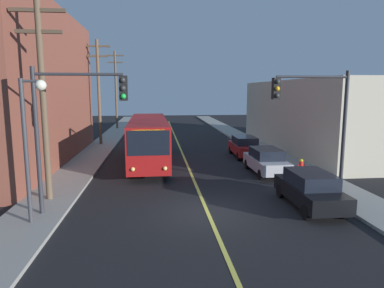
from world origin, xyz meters
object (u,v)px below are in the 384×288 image
object	(u,v)px
city_bus	(149,138)
utility_pole_far	(116,86)
traffic_signal_left_corner	(75,113)
parked_car_red	(244,146)
utility_pole_mid	(99,87)
fire_hydrant	(301,165)
utility_pole_near	(43,91)
parked_car_black	(310,189)
parked_car_silver	(266,161)
traffic_signal_right_corner	(315,110)
street_lamp_left	(31,130)

from	to	relation	value
city_bus	utility_pole_far	size ratio (longest dim) A/B	1.18
utility_pole_far	traffic_signal_left_corner	distance (m)	33.50
parked_car_red	utility_pole_mid	distance (m)	14.94
fire_hydrant	traffic_signal_left_corner	bearing A→B (deg)	-154.31
utility_pole_near	utility_pole_mid	xyz separation A→B (m)	(-0.26, 17.12, 0.32)
fire_hydrant	parked_car_black	bearing A→B (deg)	-110.14
city_bus	traffic_signal_left_corner	world-z (taller)	traffic_signal_left_corner
utility_pole_near	fire_hydrant	distance (m)	15.32
parked_car_silver	traffic_signal_right_corner	xyz separation A→B (m)	(0.69, -4.87, 3.46)
city_bus	utility_pole_near	world-z (taller)	utility_pole_near
parked_car_black	utility_pole_near	size ratio (longest dim) A/B	0.48
traffic_signal_right_corner	parked_car_red	bearing A→B (deg)	93.18
fire_hydrant	parked_car_silver	bearing A→B (deg)	169.33
fire_hydrant	street_lamp_left	bearing A→B (deg)	-153.30
parked_car_silver	fire_hydrant	size ratio (longest dim) A/B	5.25
traffic_signal_right_corner	fire_hydrant	size ratio (longest dim) A/B	7.14
utility_pole_near	utility_pole_mid	size ratio (longest dim) A/B	0.94
utility_pole_mid	utility_pole_far	bearing A→B (deg)	90.04
utility_pole_mid	fire_hydrant	world-z (taller)	utility_pole_mid
city_bus	traffic_signal_left_corner	bearing A→B (deg)	-104.39
parked_car_red	traffic_signal_right_corner	xyz separation A→B (m)	(0.59, -10.61, 3.46)
utility_pole_near	traffic_signal_right_corner	size ratio (longest dim) A/B	1.52
utility_pole_far	street_lamp_left	size ratio (longest dim) A/B	1.88
utility_pole_mid	fire_hydrant	xyz separation A→B (m)	(14.33, -13.21, -4.94)
parked_car_black	traffic_signal_left_corner	size ratio (longest dim) A/B	0.74
parked_car_black	utility_pole_far	world-z (taller)	utility_pole_far
city_bus	parked_car_black	world-z (taller)	city_bus
parked_car_black	utility_pole_mid	bearing A→B (deg)	122.41
parked_car_black	utility_pole_mid	world-z (taller)	utility_pole_mid
parked_car_black	utility_pole_far	size ratio (longest dim) A/B	0.43
traffic_signal_left_corner	fire_hydrant	xyz separation A→B (m)	(12.26, 5.90, -3.72)
parked_car_black	fire_hydrant	bearing A→B (deg)	69.86
utility_pole_mid	utility_pole_far	distance (m)	14.30
traffic_signal_left_corner	fire_hydrant	bearing A→B (deg)	25.69
parked_car_red	utility_pole_far	distance (m)	25.15
traffic_signal_right_corner	street_lamp_left	distance (m)	12.49
utility_pole_mid	parked_car_black	bearing A→B (deg)	-57.59
city_bus	traffic_signal_left_corner	xyz separation A→B (m)	(-2.70, -10.52, 2.49)
parked_car_black	parked_car_silver	size ratio (longest dim) A/B	1.00
parked_car_black	parked_car_red	xyz separation A→B (m)	(0.15, 12.08, 0.00)
parked_car_red	utility_pole_near	world-z (taller)	utility_pole_near
traffic_signal_right_corner	fire_hydrant	xyz separation A→B (m)	(1.44, 4.47, -3.72)
city_bus	parked_car_silver	world-z (taller)	city_bus
utility_pole_near	traffic_signal_right_corner	world-z (taller)	utility_pole_near
parked_car_red	utility_pole_near	distance (m)	16.29
parked_car_silver	fire_hydrant	world-z (taller)	parked_car_silver
city_bus	utility_pole_mid	distance (m)	10.50
parked_car_red	street_lamp_left	world-z (taller)	street_lamp_left
parked_car_black	utility_pole_near	bearing A→B (deg)	170.35
street_lamp_left	fire_hydrant	size ratio (longest dim) A/B	6.55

